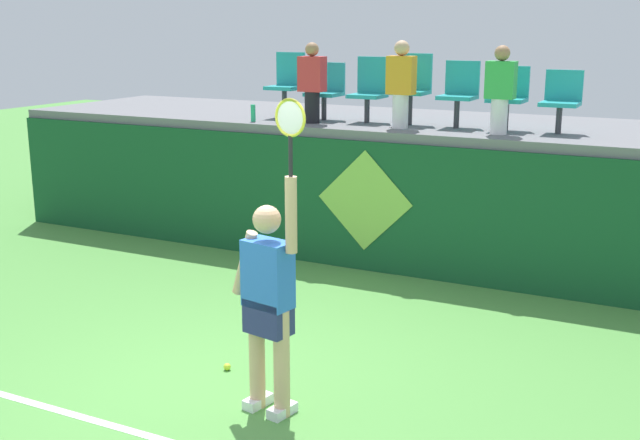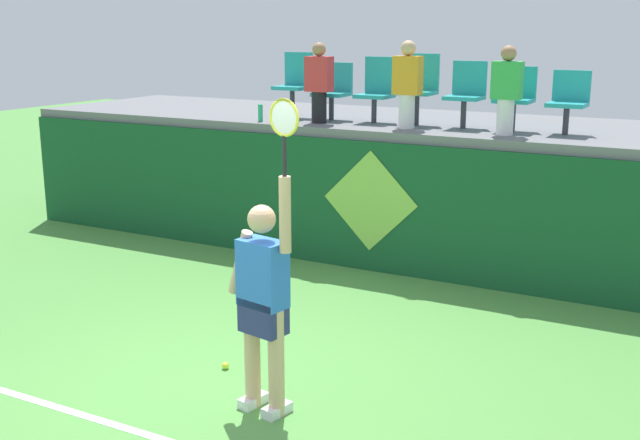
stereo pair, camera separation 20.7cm
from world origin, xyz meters
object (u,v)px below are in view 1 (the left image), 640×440
(stadium_chair_5, at_px, (508,95))
(spectator_0, at_px, (500,89))
(stadium_chair_4, at_px, (459,91))
(stadium_chair_6, at_px, (561,98))
(spectator_1, at_px, (401,83))
(tennis_player, at_px, (269,298))
(stadium_chair_1, at_px, (326,89))
(stadium_chair_0, at_px, (287,81))
(tennis_ball, at_px, (227,367))
(spectator_2, at_px, (312,82))
(water_bottle, at_px, (253,113))
(stadium_chair_2, at_px, (370,88))
(stadium_chair_3, at_px, (412,85))

(stadium_chair_5, relative_size, spectator_0, 0.75)
(stadium_chair_4, height_order, stadium_chair_6, stadium_chair_4)
(spectator_1, bearing_deg, tennis_player, -82.24)
(stadium_chair_4, bearing_deg, spectator_1, -146.71)
(stadium_chair_4, bearing_deg, stadium_chair_1, -179.92)
(stadium_chair_0, relative_size, spectator_1, 0.83)
(stadium_chair_0, height_order, stadium_chair_5, stadium_chair_0)
(tennis_ball, distance_m, spectator_2, 4.57)
(tennis_ball, xyz_separation_m, spectator_0, (1.40, 3.82, 2.27))
(stadium_chair_1, height_order, spectator_1, spectator_1)
(water_bottle, distance_m, stadium_chair_0, 0.78)
(water_bottle, distance_m, stadium_chair_4, 2.74)
(stadium_chair_4, distance_m, spectator_2, 1.92)
(tennis_player, xyz_separation_m, spectator_1, (-0.59, 4.32, 1.36))
(stadium_chair_4, xyz_separation_m, spectator_0, (0.62, -0.42, 0.08))
(stadium_chair_4, bearing_deg, water_bottle, -166.06)
(stadium_chair_2, distance_m, spectator_0, 1.90)
(spectator_0, bearing_deg, stadium_chair_3, 161.38)
(tennis_ball, xyz_separation_m, water_bottle, (-1.87, 3.59, 1.84))
(stadium_chair_0, height_order, stadium_chair_2, stadium_chair_0)
(stadium_chair_0, distance_m, stadium_chair_2, 1.25)
(stadium_chair_5, height_order, spectator_2, spectator_2)
(stadium_chair_2, relative_size, spectator_2, 0.82)
(stadium_chair_2, distance_m, stadium_chair_4, 1.23)
(stadium_chair_2, relative_size, spectator_1, 0.79)
(water_bottle, height_order, stadium_chair_1, stadium_chair_1)
(tennis_ball, xyz_separation_m, stadium_chair_6, (2.03, 4.24, 2.15))
(tennis_player, xyz_separation_m, stadium_chair_5, (0.66, 4.73, 1.23))
(tennis_player, xyz_separation_m, spectator_2, (-1.83, 4.30, 1.34))
(stadium_chair_2, relative_size, stadium_chair_5, 1.10)
(stadium_chair_0, bearing_deg, stadium_chair_3, 0.03)
(spectator_0, relative_size, spectator_1, 0.96)
(stadium_chair_5, bearing_deg, stadium_chair_3, 179.61)
(tennis_player, xyz_separation_m, stadium_chair_2, (-1.19, 4.74, 1.25))
(tennis_player, height_order, spectator_2, spectator_2)
(stadium_chair_1, relative_size, stadium_chair_5, 0.99)
(water_bottle, height_order, spectator_2, spectator_2)
(water_bottle, bearing_deg, stadium_chair_2, 25.09)
(water_bottle, height_order, spectator_0, spectator_0)
(stadium_chair_0, relative_size, stadium_chair_1, 1.17)
(tennis_ball, bearing_deg, tennis_player, -33.69)
(water_bottle, distance_m, stadium_chair_1, 1.06)
(stadium_chair_2, distance_m, stadium_chair_5, 1.85)
(water_bottle, relative_size, spectator_0, 0.22)
(stadium_chair_1, bearing_deg, tennis_player, -68.89)
(stadium_chair_2, xyz_separation_m, spectator_1, (0.60, -0.42, 0.11))
(water_bottle, bearing_deg, stadium_chair_5, 11.28)
(tennis_ball, relative_size, spectator_1, 0.06)
(stadium_chair_1, bearing_deg, stadium_chair_6, -0.06)
(stadium_chair_1, height_order, stadium_chair_4, stadium_chair_4)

